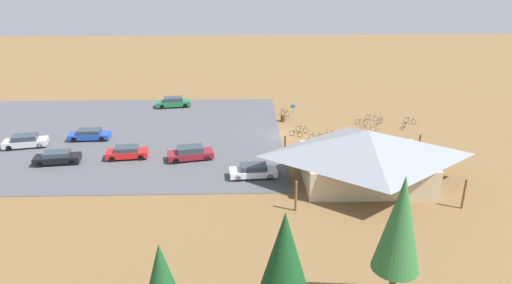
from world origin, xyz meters
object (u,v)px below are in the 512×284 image
bicycle_white_edge_north (300,148)px  car_green_front_row (173,102)px  bike_pavilion (366,153)px  car_maroon_by_curb (190,153)px  bicycle_silver_yard_center (410,121)px  bicycle_orange_yard_right (368,129)px  visitor_by_pavilion (346,136)px  car_blue_near_entry (89,134)px  car_red_aisle_side (127,152)px  bicycle_teal_lone_east (330,135)px  bicycle_black_yard_front (296,134)px  bicycle_silver_edge_south (372,118)px  bicycle_green_lone_west (302,129)px  bicycle_blue_near_porch (317,137)px  lot_sign (293,110)px  car_white_second_row (253,171)px  bicycle_red_near_sign (361,122)px  car_black_back_corner (57,157)px  bicycle_yellow_mid_cluster (404,126)px  pine_far_west (400,224)px  trash_bin (283,118)px  pine_mideast (285,250)px  bicycle_purple_front_row (380,121)px  car_silver_inner_stall (25,141)px  bicycle_black_trailside (285,113)px

bicycle_white_edge_north → car_green_front_row: bearing=-46.1°
bike_pavilion → car_maroon_by_curb: 17.90m
bicycle_silver_yard_center → car_maroon_by_curb: car_maroon_by_curb is taller
bicycle_orange_yard_right → visitor_by_pavilion: 4.94m
car_blue_near_entry → car_red_aisle_side: 7.90m
bicycle_teal_lone_east → bicycle_black_yard_front: size_ratio=1.13×
bicycle_silver_yard_center → bicycle_silver_edge_south: bearing=-16.5°
bicycle_green_lone_west → bicycle_white_edge_north: bicycle_white_edge_north is taller
bicycle_green_lone_west → bicycle_blue_near_porch: (-1.41, 2.52, -0.00)m
lot_sign → bicycle_silver_yard_center: lot_sign is taller
bicycle_green_lone_west → bike_pavilion: bearing=107.3°
bicycle_teal_lone_east → car_white_second_row: 13.90m
bicycle_red_near_sign → car_black_back_corner: 35.82m
bicycle_black_yard_front → car_black_back_corner: size_ratio=0.32×
bike_pavilion → bicycle_yellow_mid_cluster: bearing=-120.6°
pine_far_west → car_red_aisle_side: bearing=-47.8°
car_black_back_corner → bicycle_black_yard_front: bearing=-164.0°
trash_bin → car_maroon_by_curb: size_ratio=0.18×
bicycle_silver_edge_south → visitor_by_pavilion: size_ratio=0.84×
lot_sign → bicycle_white_edge_north: (0.26, 10.46, -1.03)m
car_red_aisle_side → visitor_by_pavilion: visitor_by_pavilion is taller
pine_mideast → bicycle_purple_front_row: bearing=-113.9°
bicycle_yellow_mid_cluster → car_white_second_row: car_white_second_row is taller
bicycle_red_near_sign → car_red_aisle_side: 29.01m
car_red_aisle_side → pine_far_west: bearing=132.2°
lot_sign → car_red_aisle_side: size_ratio=0.50×
visitor_by_pavilion → trash_bin: bearing=-49.6°
trash_bin → bicycle_orange_yard_right: 10.91m
bicycle_silver_yard_center → bicycle_green_lone_west: bicycle_silver_yard_center is taller
car_blue_near_entry → visitor_by_pavilion: visitor_by_pavilion is taller
pine_mideast → visitor_by_pavilion: bearing=-108.7°
car_green_front_row → car_black_back_corner: car_green_front_row is taller
bicycle_silver_yard_center → bicycle_blue_near_porch: size_ratio=0.71×
trash_bin → visitor_by_pavilion: bearing=130.4°
bicycle_silver_yard_center → visitor_by_pavilion: 11.60m
bicycle_silver_edge_south → car_red_aisle_side: bearing=22.1°
car_silver_inner_stall → car_green_front_row: 20.62m
bicycle_white_edge_north → car_black_back_corner: bearing=6.3°
car_silver_inner_stall → pine_mideast: bearing=134.0°
bicycle_orange_yard_right → bicycle_white_edge_north: 10.69m
bicycle_silver_yard_center → bicycle_yellow_mid_cluster: (1.37, 1.98, -0.00)m
bicycle_red_near_sign → trash_bin: bearing=-8.6°
bicycle_red_near_sign → car_red_aisle_side: size_ratio=0.34×
car_silver_inner_stall → bicycle_black_trailside: bearing=-160.5°
bicycle_blue_near_porch → car_green_front_row: size_ratio=0.36×
bike_pavilion → bicycle_silver_yard_center: bearing=-121.1°
car_blue_near_entry → car_red_aisle_side: (-5.60, 5.58, 0.02)m
bicycle_silver_yard_center → bicycle_purple_front_row: bearing=2.7°
bike_pavilion → bicycle_white_edge_north: (5.17, -7.68, -2.55)m
lot_sign → pine_mideast: (4.19, 35.95, 3.27)m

